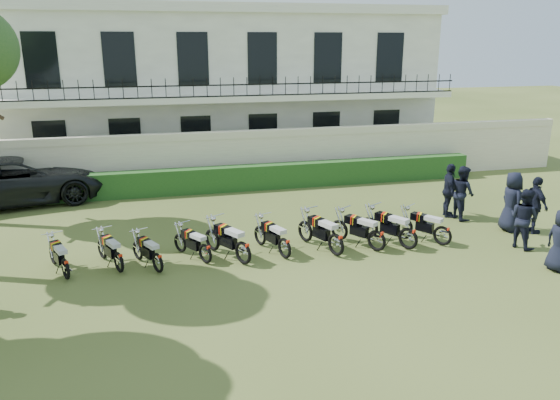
{
  "coord_description": "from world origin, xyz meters",
  "views": [
    {
      "loc": [
        -3.62,
        -13.98,
        5.86
      ],
      "look_at": [
        0.25,
        1.71,
        1.12
      ],
      "focal_mm": 35.0,
      "sensor_mm": 36.0,
      "label": 1
    }
  ],
  "objects_px": {
    "officer_4": "(462,193)",
    "motorcycle_1": "(119,257)",
    "motorcycle_7": "(377,236)",
    "motorcycle_0": "(65,264)",
    "motorcycle_9": "(443,231)",
    "motorcycle_3": "(205,249)",
    "officer_3": "(512,202)",
    "officer_1": "(524,218)",
    "motorcycle_4": "(243,247)",
    "motorcycle_5": "(285,243)",
    "suv": "(18,180)",
    "motorcycle_2": "(157,258)",
    "officer_2": "(535,205)",
    "motorcycle_6": "(336,239)",
    "officer_5": "(449,190)",
    "motorcycle_8": "(408,233)"
  },
  "relations": [
    {
      "from": "officer_4",
      "to": "motorcycle_1",
      "type": "bearing_deg",
      "value": 97.6
    },
    {
      "from": "motorcycle_7",
      "to": "officer_4",
      "type": "distance_m",
      "value": 4.57
    },
    {
      "from": "motorcycle_0",
      "to": "motorcycle_9",
      "type": "relative_size",
      "value": 1.04
    },
    {
      "from": "motorcycle_3",
      "to": "officer_3",
      "type": "relative_size",
      "value": 0.78
    },
    {
      "from": "officer_1",
      "to": "officer_4",
      "type": "height_order",
      "value": "officer_4"
    },
    {
      "from": "motorcycle_4",
      "to": "officer_1",
      "type": "bearing_deg",
      "value": -34.15
    },
    {
      "from": "motorcycle_5",
      "to": "suv",
      "type": "height_order",
      "value": "suv"
    },
    {
      "from": "suv",
      "to": "motorcycle_2",
      "type": "bearing_deg",
      "value": -161.59
    },
    {
      "from": "motorcycle_2",
      "to": "motorcycle_7",
      "type": "relative_size",
      "value": 0.92
    },
    {
      "from": "motorcycle_9",
      "to": "officer_3",
      "type": "distance_m",
      "value": 2.92
    },
    {
      "from": "motorcycle_2",
      "to": "officer_2",
      "type": "xyz_separation_m",
      "value": [
        11.58,
        0.38,
        0.49
      ]
    },
    {
      "from": "motorcycle_6",
      "to": "motorcycle_0",
      "type": "bearing_deg",
      "value": 157.03
    },
    {
      "from": "officer_1",
      "to": "officer_5",
      "type": "relative_size",
      "value": 0.96
    },
    {
      "from": "motorcycle_1",
      "to": "suv",
      "type": "bearing_deg",
      "value": 93.01
    },
    {
      "from": "motorcycle_7",
      "to": "officer_4",
      "type": "height_order",
      "value": "officer_4"
    },
    {
      "from": "suv",
      "to": "officer_5",
      "type": "height_order",
      "value": "officer_5"
    },
    {
      "from": "motorcycle_3",
      "to": "motorcycle_5",
      "type": "bearing_deg",
      "value": -36.04
    },
    {
      "from": "motorcycle_0",
      "to": "officer_5",
      "type": "xyz_separation_m",
      "value": [
        12.13,
        2.38,
        0.49
      ]
    },
    {
      "from": "motorcycle_0",
      "to": "officer_1",
      "type": "bearing_deg",
      "value": -25.71
    },
    {
      "from": "motorcycle_1",
      "to": "motorcycle_5",
      "type": "bearing_deg",
      "value": -25.23
    },
    {
      "from": "officer_2",
      "to": "suv",
      "type": "bearing_deg",
      "value": 64.19
    },
    {
      "from": "motorcycle_7",
      "to": "officer_1",
      "type": "xyz_separation_m",
      "value": [
        4.28,
        -0.68,
        0.4
      ]
    },
    {
      "from": "motorcycle_1",
      "to": "motorcycle_4",
      "type": "xyz_separation_m",
      "value": [
        3.24,
        -0.25,
        0.07
      ]
    },
    {
      "from": "motorcycle_6",
      "to": "officer_1",
      "type": "relative_size",
      "value": 1.09
    },
    {
      "from": "motorcycle_5",
      "to": "motorcycle_7",
      "type": "distance_m",
      "value": 2.7
    },
    {
      "from": "motorcycle_8",
      "to": "officer_5",
      "type": "xyz_separation_m",
      "value": [
        2.77,
        2.56,
        0.42
      ]
    },
    {
      "from": "motorcycle_6",
      "to": "motorcycle_8",
      "type": "bearing_deg",
      "value": -22.59
    },
    {
      "from": "motorcycle_6",
      "to": "officer_4",
      "type": "relative_size",
      "value": 1.05
    },
    {
      "from": "motorcycle_0",
      "to": "motorcycle_2",
      "type": "xyz_separation_m",
      "value": [
        2.28,
        -0.14,
        -0.01
      ]
    },
    {
      "from": "suv",
      "to": "officer_2",
      "type": "bearing_deg",
      "value": -127.58
    },
    {
      "from": "motorcycle_1",
      "to": "motorcycle_7",
      "type": "xyz_separation_m",
      "value": [
        7.13,
        -0.22,
        0.05
      ]
    },
    {
      "from": "officer_2",
      "to": "motorcycle_2",
      "type": "bearing_deg",
      "value": 90.43
    },
    {
      "from": "motorcycle_1",
      "to": "motorcycle_5",
      "type": "relative_size",
      "value": 0.93
    },
    {
      "from": "motorcycle_0",
      "to": "officer_2",
      "type": "relative_size",
      "value": 0.9
    },
    {
      "from": "officer_5",
      "to": "suv",
      "type": "bearing_deg",
      "value": 88.1
    },
    {
      "from": "motorcycle_7",
      "to": "officer_4",
      "type": "xyz_separation_m",
      "value": [
        4.01,
        2.14,
        0.43
      ]
    },
    {
      "from": "officer_4",
      "to": "motorcycle_7",
      "type": "bearing_deg",
      "value": 115.9
    },
    {
      "from": "motorcycle_4",
      "to": "officer_3",
      "type": "bearing_deg",
      "value": -24.85
    },
    {
      "from": "motorcycle_3",
      "to": "motorcycle_4",
      "type": "distance_m",
      "value": 1.04
    },
    {
      "from": "motorcycle_7",
      "to": "officer_5",
      "type": "bearing_deg",
      "value": 1.06
    },
    {
      "from": "motorcycle_4",
      "to": "motorcycle_7",
      "type": "xyz_separation_m",
      "value": [
        3.89,
        0.03,
        -0.02
      ]
    },
    {
      "from": "motorcycle_1",
      "to": "motorcycle_6",
      "type": "relative_size",
      "value": 0.84
    },
    {
      "from": "suv",
      "to": "officer_1",
      "type": "distance_m",
      "value": 17.41
    },
    {
      "from": "motorcycle_5",
      "to": "motorcycle_9",
      "type": "xyz_separation_m",
      "value": [
        4.78,
        -0.15,
        0.0
      ]
    },
    {
      "from": "motorcycle_0",
      "to": "motorcycle_8",
      "type": "height_order",
      "value": "motorcycle_8"
    },
    {
      "from": "suv",
      "to": "officer_4",
      "type": "xyz_separation_m",
      "value": [
        14.96,
        -5.61,
        0.05
      ]
    },
    {
      "from": "motorcycle_2",
      "to": "officer_5",
      "type": "height_order",
      "value": "officer_5"
    },
    {
      "from": "motorcycle_0",
      "to": "motorcycle_5",
      "type": "distance_m",
      "value": 5.73
    },
    {
      "from": "motorcycle_7",
      "to": "officer_2",
      "type": "relative_size",
      "value": 0.93
    },
    {
      "from": "motorcycle_7",
      "to": "motorcycle_8",
      "type": "distance_m",
      "value": 0.94
    }
  ]
}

